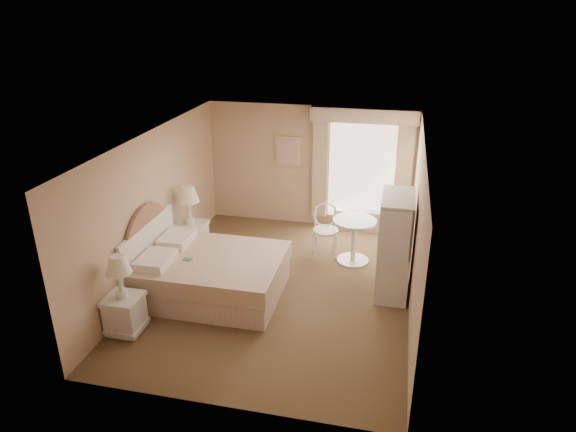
% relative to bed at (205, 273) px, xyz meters
% --- Properties ---
extents(room, '(4.21, 5.51, 2.51)m').
position_rel_bed_xyz_m(room, '(1.11, 0.41, 0.88)').
color(room, brown).
rests_on(room, ground).
extents(window, '(2.05, 0.22, 2.51)m').
position_rel_bed_xyz_m(window, '(2.16, 3.06, 0.97)').
color(window, white).
rests_on(window, room).
extents(framed_art, '(0.52, 0.04, 0.62)m').
position_rel_bed_xyz_m(framed_art, '(0.66, 3.12, 1.18)').
color(framed_art, '#D8AD85').
rests_on(framed_art, room).
extents(bed, '(2.23, 1.76, 1.56)m').
position_rel_bed_xyz_m(bed, '(0.00, 0.00, 0.00)').
color(bed, tan).
rests_on(bed, room).
extents(nightstand_near, '(0.49, 0.49, 1.19)m').
position_rel_bed_xyz_m(nightstand_near, '(-0.73, -1.24, 0.08)').
color(nightstand_near, white).
rests_on(nightstand_near, room).
extents(nightstand_far, '(0.56, 0.56, 1.35)m').
position_rel_bed_xyz_m(nightstand_far, '(-0.73, 1.18, 0.13)').
color(nightstand_far, white).
rests_on(nightstand_far, room).
extents(round_table, '(0.77, 0.77, 0.82)m').
position_rel_bed_xyz_m(round_table, '(2.20, 1.62, 0.17)').
color(round_table, white).
rests_on(round_table, room).
extents(cafe_chair, '(0.56, 0.56, 0.97)m').
position_rel_bed_xyz_m(cafe_chair, '(1.66, 1.83, 0.19)').
color(cafe_chair, white).
rests_on(cafe_chair, room).
extents(armoire, '(0.50, 0.99, 1.65)m').
position_rel_bed_xyz_m(armoire, '(2.93, 0.72, 0.31)').
color(armoire, white).
rests_on(armoire, room).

